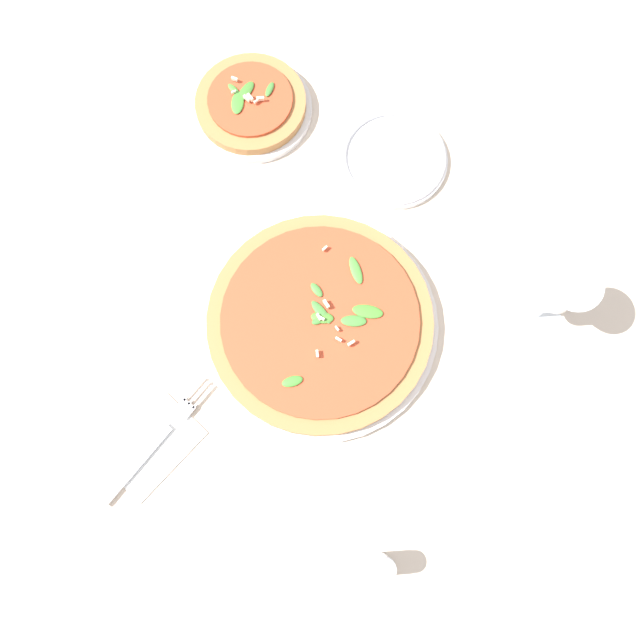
# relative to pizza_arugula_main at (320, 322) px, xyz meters

# --- Properties ---
(ground_plane) EXTENTS (6.00, 6.00, 0.00)m
(ground_plane) POSITION_rel_pizza_arugula_main_xyz_m (0.02, -0.01, -0.02)
(ground_plane) COLOR beige
(pizza_arugula_main) EXTENTS (0.37, 0.37, 0.05)m
(pizza_arugula_main) POSITION_rel_pizza_arugula_main_xyz_m (0.00, 0.00, 0.00)
(pizza_arugula_main) COLOR white
(pizza_arugula_main) RESTS_ON ground_plane
(pizza_personal_side) EXTENTS (0.21, 0.21, 0.05)m
(pizza_personal_side) POSITION_rel_pizza_arugula_main_xyz_m (0.10, 0.39, -0.00)
(pizza_personal_side) COLOR white
(pizza_personal_side) RESTS_ON ground_plane
(wine_glass) EXTENTS (0.08, 0.08, 0.16)m
(wine_glass) POSITION_rel_pizza_arugula_main_xyz_m (0.30, -0.16, 0.09)
(wine_glass) COLOR white
(wine_glass) RESTS_ON ground_plane
(napkin) EXTENTS (0.16, 0.12, 0.01)m
(napkin) POSITION_rel_pizza_arugula_main_xyz_m (-0.31, -0.03, -0.01)
(napkin) COLOR white
(napkin) RESTS_ON ground_plane
(fork) EXTENTS (0.22, 0.09, 0.00)m
(fork) POSITION_rel_pizza_arugula_main_xyz_m (-0.30, -0.03, -0.01)
(fork) COLOR silver
(fork) RESTS_ON ground_plane
(side_plate_white) EXTENTS (0.18, 0.18, 0.02)m
(side_plate_white) POSITION_rel_pizza_arugula_main_xyz_m (0.25, 0.18, -0.01)
(side_plate_white) COLOR white
(side_plate_white) RESTS_ON ground_plane
(shaker_pepper) EXTENTS (0.03, 0.03, 0.07)m
(shaker_pepper) POSITION_rel_pizza_arugula_main_xyz_m (-0.11, -0.34, 0.02)
(shaker_pepper) COLOR silver
(shaker_pepper) RESTS_ON ground_plane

